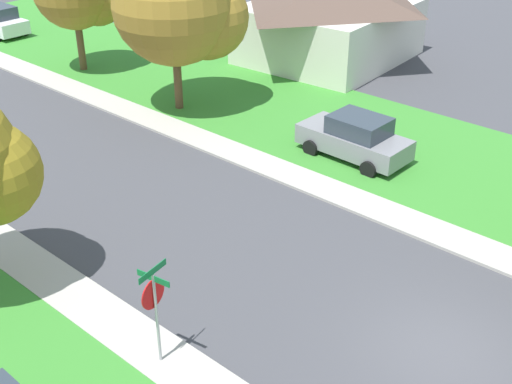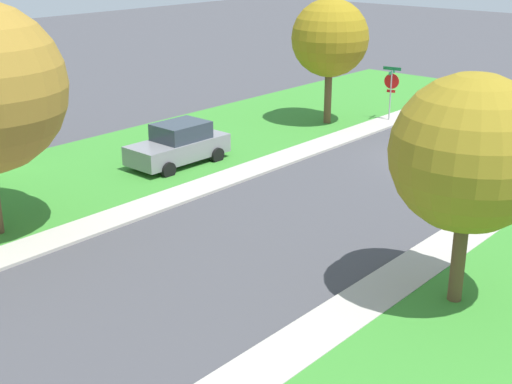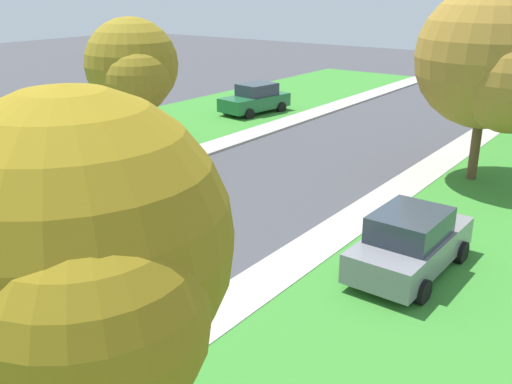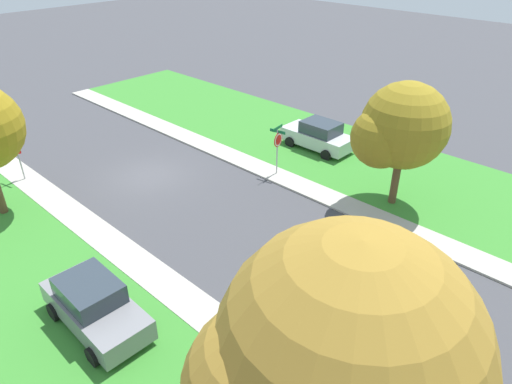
{
  "view_description": "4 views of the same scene",
  "coord_description": "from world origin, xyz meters",
  "px_view_note": "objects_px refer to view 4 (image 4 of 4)",
  "views": [
    {
      "loc": [
        -12.2,
        -4.66,
        11.35
      ],
      "look_at": [
        1.09,
        7.05,
        1.4
      ],
      "focal_mm": 46.54,
      "sensor_mm": 36.0,
      "label": 1
    },
    {
      "loc": [
        -13.21,
        26.38,
        8.91
      ],
      "look_at": [
        0.38,
        10.88,
        1.4
      ],
      "focal_mm": 49.64,
      "sensor_mm": 36.0,
      "label": 2
    },
    {
      "loc": [
        12.18,
        -5.56,
        7.15
      ],
      "look_at": [
        2.79,
        7.17,
        1.4
      ],
      "focal_mm": 40.15,
      "sensor_mm": 36.0,
      "label": 3
    },
    {
      "loc": [
        11.97,
        19.19,
        11.64
      ],
      "look_at": [
        -0.93,
        7.02,
        1.4
      ],
      "focal_mm": 32.49,
      "sensor_mm": 36.0,
      "label": 4
    }
  ],
  "objects_px": {
    "stop_sign_near_corner": "(16,148)",
    "car_grey_kerbside_mid": "(94,305)",
    "tree_across_right": "(329,362)",
    "car_silver_driveway_right": "(318,136)",
    "stop_sign_far_corner": "(278,143)",
    "tree_sidewalk_far": "(399,129)"
  },
  "relations": [
    {
      "from": "stop_sign_far_corner",
      "to": "tree_across_right",
      "type": "distance_m",
      "value": 16.3
    },
    {
      "from": "tree_sidewalk_far",
      "to": "stop_sign_far_corner",
      "type": "bearing_deg",
      "value": -76.88
    },
    {
      "from": "stop_sign_near_corner",
      "to": "car_grey_kerbside_mid",
      "type": "relative_size",
      "value": 0.64
    },
    {
      "from": "tree_across_right",
      "to": "stop_sign_near_corner",
      "type": "bearing_deg",
      "value": -95.47
    },
    {
      "from": "stop_sign_far_corner",
      "to": "car_silver_driveway_right",
      "type": "distance_m",
      "value": 4.29
    },
    {
      "from": "stop_sign_far_corner",
      "to": "tree_across_right",
      "type": "xyz_separation_m",
      "value": [
        11.53,
        11.22,
        2.63
      ]
    },
    {
      "from": "car_grey_kerbside_mid",
      "to": "stop_sign_near_corner",
      "type": "bearing_deg",
      "value": -102.56
    },
    {
      "from": "stop_sign_near_corner",
      "to": "car_silver_driveway_right",
      "type": "distance_m",
      "value": 16.36
    },
    {
      "from": "tree_across_right",
      "to": "car_grey_kerbside_mid",
      "type": "bearing_deg",
      "value": -85.24
    },
    {
      "from": "stop_sign_near_corner",
      "to": "stop_sign_far_corner",
      "type": "distance_m",
      "value": 13.31
    },
    {
      "from": "car_silver_driveway_right",
      "to": "stop_sign_near_corner",
      "type": "bearing_deg",
      "value": -32.82
    },
    {
      "from": "stop_sign_near_corner",
      "to": "tree_across_right",
      "type": "relative_size",
      "value": 0.38
    },
    {
      "from": "stop_sign_near_corner",
      "to": "car_silver_driveway_right",
      "type": "relative_size",
      "value": 0.64
    },
    {
      "from": "car_grey_kerbside_mid",
      "to": "tree_sidewalk_far",
      "type": "height_order",
      "value": "tree_sidewalk_far"
    },
    {
      "from": "stop_sign_far_corner",
      "to": "car_grey_kerbside_mid",
      "type": "xyz_separation_m",
      "value": [
        12.24,
        2.72,
        -1.01
      ]
    },
    {
      "from": "stop_sign_near_corner",
      "to": "tree_across_right",
      "type": "distance_m",
      "value": 20.73
    },
    {
      "from": "stop_sign_far_corner",
      "to": "tree_sidewalk_far",
      "type": "height_order",
      "value": "tree_sidewalk_far"
    },
    {
      "from": "tree_sidewalk_far",
      "to": "tree_across_right",
      "type": "bearing_deg",
      "value": 22.76
    },
    {
      "from": "car_grey_kerbside_mid",
      "to": "tree_sidewalk_far",
      "type": "bearing_deg",
      "value": 167.18
    },
    {
      "from": "tree_across_right",
      "to": "car_silver_driveway_right",
      "type": "bearing_deg",
      "value": -143.45
    },
    {
      "from": "car_grey_kerbside_mid",
      "to": "tree_across_right",
      "type": "bearing_deg",
      "value": 94.76
    },
    {
      "from": "stop_sign_near_corner",
      "to": "tree_sidewalk_far",
      "type": "relative_size",
      "value": 0.47
    }
  ]
}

